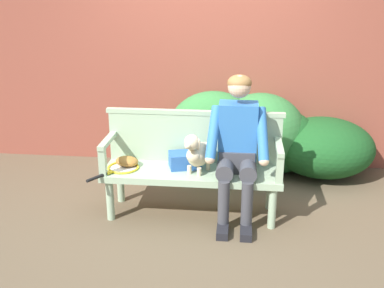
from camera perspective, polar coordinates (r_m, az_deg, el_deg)
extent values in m
plane|color=brown|center=(4.45, 0.00, -8.43)|extent=(40.00, 40.00, 0.00)
cube|color=brown|center=(5.46, 1.69, 10.95)|extent=(8.00, 0.30, 2.54)
ellipsoid|color=#337538|center=(5.27, 8.33, 1.28)|extent=(1.00, 0.85, 0.91)
ellipsoid|color=#194C1E|center=(5.30, 9.79, 0.40)|extent=(1.03, 0.68, 0.75)
ellipsoid|color=#194C1E|center=(5.36, 15.66, -0.38)|extent=(1.11, 0.97, 0.65)
ellipsoid|color=#337538|center=(5.26, 2.68, 1.53)|extent=(1.04, 0.67, 0.92)
cube|color=#9EB793|center=(4.27, 0.00, -3.54)|extent=(1.61, 0.49, 0.06)
cylinder|color=#9EB793|center=(4.33, -9.93, -6.74)|extent=(0.07, 0.07, 0.38)
cylinder|color=#9EB793|center=(4.19, 9.74, -7.70)|extent=(0.07, 0.07, 0.38)
cylinder|color=#9EB793|center=(4.66, -8.70, -4.73)|extent=(0.07, 0.07, 0.38)
cylinder|color=#9EB793|center=(4.52, 9.48, -5.53)|extent=(0.07, 0.07, 0.38)
cube|color=#9EB793|center=(4.38, 0.30, 0.70)|extent=(1.61, 0.05, 0.46)
cube|color=#9EB793|center=(4.31, 0.31, 3.85)|extent=(1.65, 0.06, 0.04)
cube|color=#9EB793|center=(4.17, -10.83, -2.25)|extent=(0.06, 0.06, 0.24)
cube|color=#9EB793|center=(4.31, -10.17, 0.49)|extent=(0.06, 0.49, 0.04)
cube|color=#9EB793|center=(4.02, 10.62, -3.13)|extent=(0.06, 0.06, 0.24)
cube|color=#9EB793|center=(4.16, 10.55, -0.25)|extent=(0.06, 0.49, 0.04)
cube|color=black|center=(4.11, 3.74, -10.45)|extent=(0.10, 0.24, 0.07)
cylinder|color=#3D3D42|center=(4.07, 3.87, -7.07)|extent=(0.10, 0.10, 0.39)
cylinder|color=#3D3D42|center=(4.11, 4.04, -2.89)|extent=(0.15, 0.32, 0.15)
cube|color=black|center=(4.11, 6.58, -10.56)|extent=(0.10, 0.24, 0.07)
cylinder|color=#3D3D42|center=(4.07, 6.70, -7.18)|extent=(0.10, 0.10, 0.39)
cylinder|color=#3D3D42|center=(4.11, 6.83, -2.99)|extent=(0.15, 0.32, 0.15)
cube|color=#3D3D42|center=(4.25, 5.49, -1.88)|extent=(0.32, 0.24, 0.20)
cube|color=#2D6BB2|center=(4.18, 5.61, 1.54)|extent=(0.34, 0.22, 0.52)
cylinder|color=#2D6BB2|center=(4.07, 2.63, 1.40)|extent=(0.14, 0.33, 0.45)
sphere|color=#DBB28E|center=(4.02, 2.19, -1.82)|extent=(0.09, 0.09, 0.09)
cylinder|color=#2D6BB2|center=(4.06, 8.55, 1.19)|extent=(0.14, 0.33, 0.45)
sphere|color=#DBB28E|center=(4.02, 8.75, -2.06)|extent=(0.09, 0.09, 0.09)
sphere|color=#DBB28E|center=(4.05, 5.79, 6.98)|extent=(0.20, 0.20, 0.20)
ellipsoid|color=olive|center=(4.05, 5.81, 7.42)|extent=(0.21, 0.21, 0.14)
cylinder|color=beige|center=(4.17, -0.32, -3.14)|extent=(0.04, 0.04, 0.07)
cylinder|color=beige|center=(4.13, 0.88, -3.41)|extent=(0.04, 0.04, 0.07)
cylinder|color=beige|center=(4.30, 0.78, -2.41)|extent=(0.04, 0.04, 0.07)
cylinder|color=beige|center=(4.26, 1.96, -2.66)|extent=(0.04, 0.04, 0.07)
ellipsoid|color=beige|center=(4.17, 0.84, -1.25)|extent=(0.28, 0.32, 0.22)
sphere|color=beige|center=(4.08, 0.19, -1.43)|extent=(0.13, 0.13, 0.13)
sphere|color=beige|center=(4.01, 0.00, 0.21)|extent=(0.14, 0.14, 0.14)
ellipsoid|color=beige|center=(3.97, -0.45, -0.23)|extent=(0.08, 0.10, 0.05)
ellipsoid|color=beige|center=(4.05, -0.65, 0.26)|extent=(0.05, 0.05, 0.10)
ellipsoid|color=beige|center=(4.00, 0.78, -0.02)|extent=(0.05, 0.05, 0.10)
sphere|color=beige|center=(4.26, 1.70, -0.17)|extent=(0.06, 0.06, 0.06)
torus|color=yellow|center=(4.34, -8.36, -2.83)|extent=(0.40, 0.40, 0.02)
cylinder|color=silver|center=(4.34, -8.36, -2.91)|extent=(0.25, 0.25, 0.00)
cube|color=yellow|center=(4.24, -10.02, -3.42)|extent=(0.07, 0.08, 0.02)
cylinder|color=black|center=(4.16, -11.49, -3.98)|extent=(0.15, 0.20, 0.03)
ellipsoid|color=#9E6B2D|center=(4.38, -7.91, -2.10)|extent=(0.26, 0.23, 0.09)
cube|color=#2856A3|center=(4.30, -0.88, -1.96)|extent=(0.32, 0.27, 0.14)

